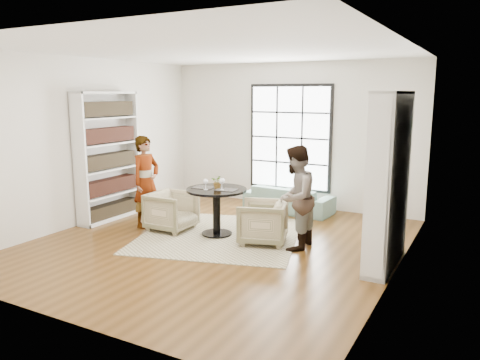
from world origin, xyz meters
The scene contains 16 objects.
ground centered at (0.00, 0.00, 0.00)m, with size 6.00×6.00×0.00m, color #5A3815.
room_shell centered at (0.00, 0.54, 1.26)m, with size 6.00×6.01×6.00m.
rug centered at (-0.17, 0.37, 0.01)m, with size 2.58×2.58×0.01m, color tan.
pedestal_table centered at (-0.23, 0.38, 0.58)m, with size 1.01×1.01×0.80m.
sofa centered at (0.21, 2.45, 0.26)m, with size 1.78×0.70×0.52m, color gray.
armchair_left centered at (-1.08, 0.26, 0.34)m, with size 0.73×0.75×0.68m, color tan.
armchair_right centered at (0.63, 0.37, 0.34)m, with size 0.73×0.75×0.68m, color tan.
person_left centered at (-1.63, 0.26, 0.82)m, with size 0.60×0.39×1.63m, color gray.
person_right centered at (1.18, 0.37, 0.80)m, with size 0.78×0.61×1.60m, color gray.
placemat_left centered at (-0.46, 0.34, 0.81)m, with size 0.34×0.26×0.01m, color #292724.
placemat_right centered at (-0.03, 0.37, 0.81)m, with size 0.34×0.26×0.01m, color #292724.
cutlery_left centered at (-0.46, 0.34, 0.81)m, with size 0.14×0.22×0.01m, color silver, non-canonical shape.
cutlery_right centered at (-0.03, 0.37, 0.81)m, with size 0.14×0.22×0.01m, color silver, non-canonical shape.
wine_glass_left centered at (-0.34, 0.21, 0.93)m, with size 0.08×0.08×0.18m.
wine_glass_right centered at (-0.08, 0.30, 0.95)m, with size 0.09×0.09×0.21m.
flower_centerpiece centered at (-0.22, 0.40, 0.92)m, with size 0.21×0.18×0.23m, color gray.
Camera 1 is at (3.76, -6.14, 2.38)m, focal length 35.00 mm.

